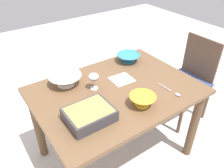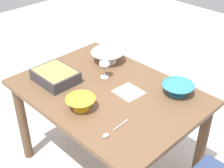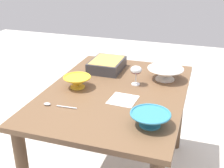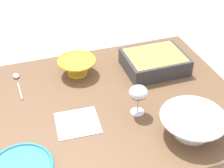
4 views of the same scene
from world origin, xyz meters
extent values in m
cube|color=brown|center=(0.00, 0.00, 0.75)|extent=(1.29, 0.93, 0.03)
cylinder|color=brown|center=(0.58, 0.40, 0.37)|extent=(0.08, 0.08, 0.73)
cylinder|color=white|center=(0.14, -0.11, 0.77)|extent=(0.06, 0.06, 0.01)
cylinder|color=white|center=(0.14, -0.11, 0.81)|extent=(0.01, 0.01, 0.08)
ellipsoid|color=white|center=(0.14, -0.11, 0.88)|extent=(0.08, 0.08, 0.06)
ellipsoid|color=#4C0A19|center=(0.14, -0.11, 0.87)|extent=(0.07, 0.07, 0.03)
cube|color=#38383D|center=(0.35, 0.18, 0.81)|extent=(0.31, 0.24, 0.08)
cube|color=tan|center=(0.35, 0.18, 0.84)|extent=(0.28, 0.22, 0.02)
cylinder|color=yellow|center=(-0.03, 0.27, 0.77)|extent=(0.10, 0.10, 0.01)
cone|color=yellow|center=(-0.03, 0.27, 0.81)|extent=(0.18, 0.18, 0.07)
torus|color=yellow|center=(-0.03, 0.27, 0.84)|extent=(0.19, 0.19, 0.01)
torus|color=teal|center=(-0.37, -0.31, 0.84)|extent=(0.22, 0.22, 0.01)
cylinder|color=white|center=(0.30, -0.29, 0.77)|extent=(0.14, 0.14, 0.01)
cone|color=white|center=(0.30, -0.29, 0.81)|extent=(0.26, 0.26, 0.08)
torus|color=white|center=(0.30, -0.29, 0.85)|extent=(0.27, 0.27, 0.01)
cylinder|color=silver|center=(-0.33, 0.21, 0.77)|extent=(0.01, 0.13, 0.01)
ellipsoid|color=silver|center=(-0.34, 0.34, 0.77)|extent=(0.03, 0.05, 0.01)
cube|color=white|center=(-0.12, -0.09, 0.77)|extent=(0.19, 0.18, 0.00)
camera|label=1|loc=(0.87, 1.19, 1.81)|focal=36.36mm
camera|label=2|loc=(-1.31, 1.25, 1.99)|focal=50.18mm
camera|label=3|loc=(-1.73, -0.54, 1.62)|focal=47.06mm
camera|label=4|loc=(-0.30, -1.08, 1.71)|focal=52.08mm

